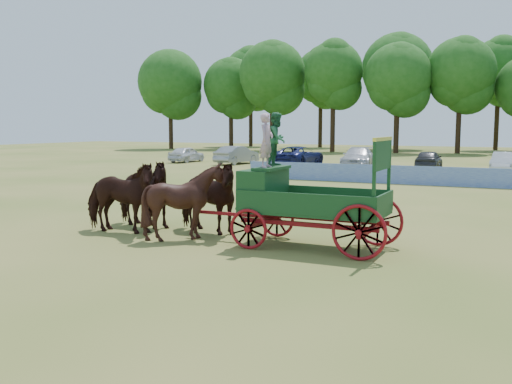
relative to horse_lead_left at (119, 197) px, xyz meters
The scene contains 9 objects.
ground 9.47m from the horse_lead_left, ahead, with size 160.00×160.00×0.00m, color olive.
horse_lead_left is the anchor object (origin of this frame).
horse_lead_right 1.10m from the horse_lead_left, 90.00° to the left, with size 1.19×2.62×2.21m, color black.
horse_wheel_left 2.40m from the horse_lead_left, ahead, with size 1.79×2.01×2.21m, color black.
horse_wheel_right 2.64m from the horse_lead_left, 24.62° to the left, with size 1.19×2.62×2.21m, color black.
farm_dray 5.43m from the horse_lead_left, ahead, with size 5.99×2.00×3.65m.
sponsor_banner 20.36m from the horse_lead_left, 65.64° to the left, with size 26.00×0.08×1.05m, color #1E40A6.
parked_cars 31.56m from the horse_lead_left, 73.38° to the left, with size 53.87×6.86×1.59m.
treeline 61.02m from the horse_lead_left, 86.94° to the left, with size 90.94×23.30×15.89m.
Camera 1 is at (1.83, -14.30, 3.29)m, focal length 40.00 mm.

